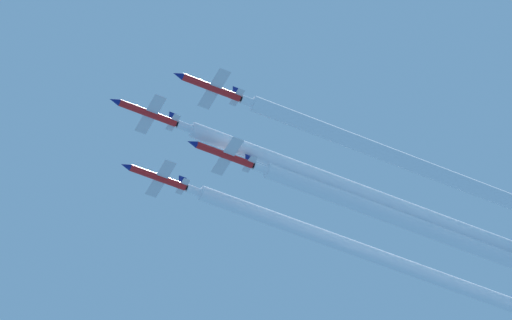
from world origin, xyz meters
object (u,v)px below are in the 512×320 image
at_px(jet_slot, 223,154).
at_px(jet_left_wingman, 209,87).
at_px(jet_lead, 146,112).
at_px(jet_right_wingman, 156,177).

bearing_deg(jet_slot, jet_left_wingman, 144.85).
bearing_deg(jet_lead, jet_slot, -90.18).
xyz_separation_m(jet_lead, jet_slot, (-0.04, -13.38, -3.25)).
xyz_separation_m(jet_lead, jet_right_wingman, (10.26, -6.41, -1.67)).
bearing_deg(jet_slot, jet_right_wingman, 34.08).
height_order(jet_lead, jet_right_wingman, jet_lead).
xyz_separation_m(jet_left_wingman, jet_right_wingman, (20.34, -0.09, -0.26)).
distance_m(jet_left_wingman, jet_right_wingman, 20.34).
xyz_separation_m(jet_right_wingman, jet_slot, (-10.31, -6.97, -1.58)).
height_order(jet_left_wingman, jet_slot, jet_left_wingman).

